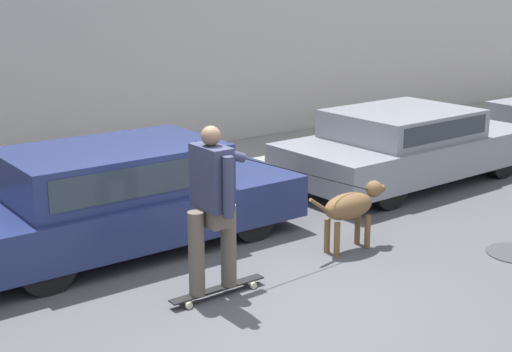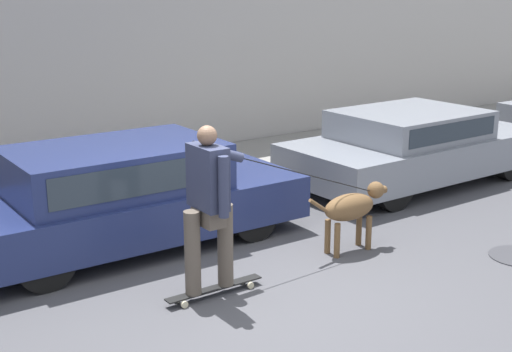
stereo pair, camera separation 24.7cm
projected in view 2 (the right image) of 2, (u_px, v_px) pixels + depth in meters
The scene contains 7 objects.
ground_plane at pixel (257, 300), 7.06m from camera, with size 36.00×36.00×0.00m, color #47474C.
back_wall at pixel (45, 44), 11.10m from camera, with size 32.00×0.30×4.22m.
sidewalk_curb at pixel (87, 190), 10.54m from camera, with size 30.00×2.44×0.15m.
parked_car_1 at pixel (125, 196), 8.39m from camera, with size 4.16×1.68×1.24m.
parked_car_2 at pixel (414, 147), 11.07m from camera, with size 4.34×1.95×1.16m.
dog at pixel (352, 208), 8.24m from camera, with size 1.14×0.32×0.78m.
skateboarder at pixel (210, 202), 6.89m from camera, with size 2.87×0.65×1.75m.
Camera 2 is at (-3.70, -5.32, 3.05)m, focal length 50.00 mm.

